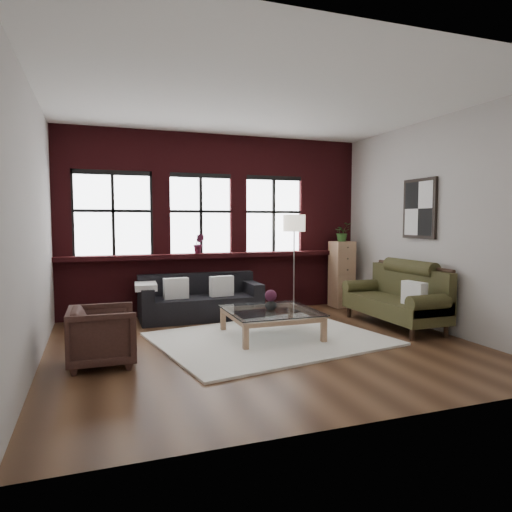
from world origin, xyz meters
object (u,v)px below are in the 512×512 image
object	(u,v)px
vintage_settee	(394,294)
floor_lamp	(294,259)
armchair	(103,336)
coffee_table	(271,324)
dark_sofa	(201,297)
vase	(271,304)
drawer_chest	(342,274)

from	to	relation	value
vintage_settee	floor_lamp	distance (m)	1.94
armchair	coffee_table	distance (m)	2.34
dark_sofa	coffee_table	distance (m)	1.70
armchair	floor_lamp	world-z (taller)	floor_lamp
dark_sofa	armchair	xyz separation A→B (m)	(-1.61, -2.07, -0.02)
armchair	vase	world-z (taller)	armchair
dark_sofa	floor_lamp	bearing A→B (deg)	1.55
dark_sofa	drawer_chest	distance (m)	2.82
dark_sofa	vase	bearing A→B (deg)	-66.97
coffee_table	drawer_chest	xyz separation A→B (m)	(2.14, 1.72, 0.44)
vintage_settee	vase	size ratio (longest dim) A/B	11.21
coffee_table	vase	xyz separation A→B (m)	(0.00, 0.00, 0.29)
armchair	dark_sofa	bearing A→B (deg)	-36.83
armchair	drawer_chest	xyz separation A→B (m)	(4.42, 2.23, 0.29)
drawer_chest	coffee_table	bearing A→B (deg)	-141.22
armchair	coffee_table	world-z (taller)	armchair
coffee_table	floor_lamp	world-z (taller)	floor_lamp
dark_sofa	drawer_chest	bearing A→B (deg)	3.30
vintage_settee	drawer_chest	world-z (taller)	drawer_chest
drawer_chest	floor_lamp	xyz separation A→B (m)	(-1.06, -0.11, 0.33)
dark_sofa	coffee_table	world-z (taller)	dark_sofa
armchair	drawer_chest	bearing A→B (deg)	-62.10
drawer_chest	vase	bearing A→B (deg)	-141.22
coffee_table	floor_lamp	distance (m)	2.08
drawer_chest	dark_sofa	bearing A→B (deg)	-176.70
dark_sofa	floor_lamp	size ratio (longest dim) A/B	1.06
vase	drawer_chest	bearing A→B (deg)	38.78
coffee_table	floor_lamp	xyz separation A→B (m)	(1.08, 1.61, 0.76)
armchair	coffee_table	bearing A→B (deg)	-76.26
vase	drawer_chest	distance (m)	2.75
vintage_settee	armchair	world-z (taller)	vintage_settee
vintage_settee	drawer_chest	xyz separation A→B (m)	(0.07, 1.72, 0.12)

